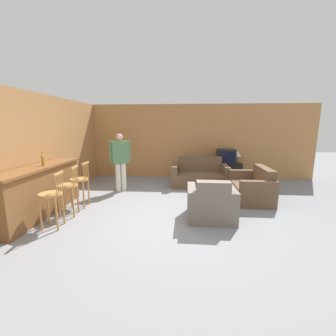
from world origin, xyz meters
The scene contains 16 objects.
ground_plane centered at (0.00, 0.00, 0.00)m, with size 24.00×24.00×0.00m, color gray.
wall_back centered at (0.00, 3.65, 1.30)m, with size 9.40×0.08×2.60m.
wall_left centered at (-3.14, 1.32, 1.30)m, with size 0.08×8.65×2.60m.
bar_counter centered at (-2.80, -0.12, 0.53)m, with size 0.55×2.46×1.04m.
bar_chair_near centered at (-2.19, -0.69, 0.57)m, with size 0.45×0.45×1.04m.
bar_chair_mid centered at (-2.19, -0.10, 0.57)m, with size 0.46×0.46×1.04m.
bar_chair_far centered at (-2.19, 0.43, 0.57)m, with size 0.42×0.42×1.04m.
couch_far centered at (0.69, 2.50, 0.31)m, with size 1.71×0.91×0.88m.
armchair_near centered at (0.77, -0.08, 0.31)m, with size 0.95×0.87×0.86m.
loveseat_right centered at (1.95, 1.23, 0.30)m, with size 0.84×1.41×0.84m.
coffee_table centered at (0.83, 1.19, 0.34)m, with size 0.57×0.88×0.40m.
tv_unit centered at (1.62, 3.30, 0.30)m, with size 1.04×0.46×0.60m.
tv centered at (1.62, 3.29, 0.84)m, with size 0.59×0.50×0.47m.
bottle centered at (-2.73, -0.03, 1.17)m, with size 0.06×0.06×0.29m.
table_lamp centered at (1.99, 3.30, 0.91)m, with size 0.26×0.26×0.42m.
person_by_window centered at (-1.61, 1.75, 0.92)m, with size 0.54×0.38×1.64m.
Camera 1 is at (0.24, -4.44, 1.88)m, focal length 24.00 mm.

